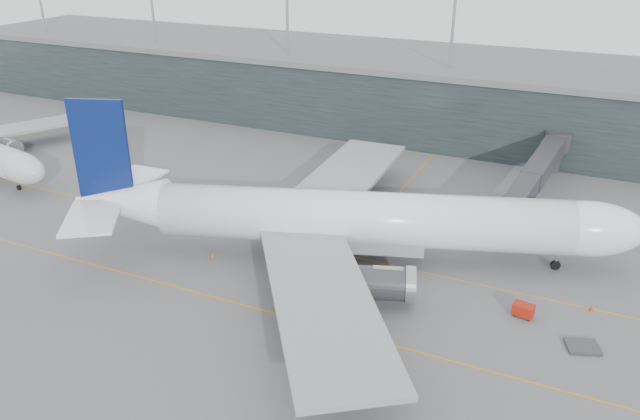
% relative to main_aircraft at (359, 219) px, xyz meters
% --- Properties ---
extents(ground, '(320.00, 320.00, 0.00)m').
position_rel_main_aircraft_xyz_m(ground, '(-6.98, 4.20, -5.79)').
color(ground, '#58585D').
rests_on(ground, ground).
extents(taxiline_a, '(160.00, 0.25, 0.02)m').
position_rel_main_aircraft_xyz_m(taxiline_a, '(-6.98, 0.20, -5.78)').
color(taxiline_a, '#C68412').
rests_on(taxiline_a, ground).
extents(taxiline_b, '(160.00, 0.25, 0.02)m').
position_rel_main_aircraft_xyz_m(taxiline_b, '(-6.98, -15.80, -5.78)').
color(taxiline_b, '#C68412').
rests_on(taxiline_b, ground).
extents(taxiline_lead_main, '(0.25, 60.00, 0.02)m').
position_rel_main_aircraft_xyz_m(taxiline_lead_main, '(-1.98, 24.20, -5.78)').
color(taxiline_lead_main, '#C68412').
rests_on(taxiline_lead_main, ground).
extents(taxiline_lead_adj, '(0.25, 60.00, 0.02)m').
position_rel_main_aircraft_xyz_m(taxiline_lead_adj, '(-81.98, 24.20, -5.78)').
color(taxiline_lead_adj, '#C68412').
rests_on(taxiline_lead_adj, ground).
extents(terminal, '(240.00, 36.00, 29.00)m').
position_rel_main_aircraft_xyz_m(terminal, '(-6.99, 62.20, 1.83)').
color(terminal, black).
rests_on(terminal, ground).
extents(main_aircraft, '(71.62, 65.99, 20.62)m').
position_rel_main_aircraft_xyz_m(main_aircraft, '(0.00, 0.00, 0.00)').
color(main_aircraft, white).
rests_on(main_aircraft, ground).
extents(jet_bridge, '(7.77, 48.78, 7.42)m').
position_rel_main_aircraft_xyz_m(jet_bridge, '(18.40, 31.05, -0.23)').
color(jet_bridge, '#2F2F34').
rests_on(jet_bridge, ground).
extents(gse_cart, '(2.46, 1.79, 1.54)m').
position_rel_main_aircraft_xyz_m(gse_cart, '(21.80, -4.56, -4.93)').
color(gse_cart, '#A21B0B').
rests_on(gse_cart, ground).
extents(baggage_dolly, '(3.98, 3.58, 0.33)m').
position_rel_main_aircraft_xyz_m(baggage_dolly, '(28.36, -7.98, -5.59)').
color(baggage_dolly, '#353439').
rests_on(baggage_dolly, ground).
extents(uld_a, '(2.10, 1.72, 1.82)m').
position_rel_main_aircraft_xyz_m(uld_a, '(-13.10, 13.91, -4.83)').
color(uld_a, '#39383D').
rests_on(uld_a, ground).
extents(uld_b, '(2.41, 2.09, 1.90)m').
position_rel_main_aircraft_xyz_m(uld_b, '(-9.83, 16.14, -4.79)').
color(uld_b, '#39383D').
rests_on(uld_b, ground).
extents(uld_c, '(2.43, 2.21, 1.80)m').
position_rel_main_aircraft_xyz_m(uld_c, '(-5.98, 14.49, -4.84)').
color(uld_c, '#39383D').
rests_on(uld_c, ground).
extents(cone_nose, '(0.50, 0.50, 0.79)m').
position_rel_main_aircraft_xyz_m(cone_nose, '(28.78, -0.16, -5.39)').
color(cone_nose, red).
rests_on(cone_nose, ground).
extents(cone_wing_stbd, '(0.50, 0.50, 0.79)m').
position_rel_main_aircraft_xyz_m(cone_wing_stbd, '(0.34, -15.38, -5.39)').
color(cone_wing_stbd, '#FB570D').
rests_on(cone_wing_stbd, ground).
extents(cone_wing_port, '(0.41, 0.41, 0.65)m').
position_rel_main_aircraft_xyz_m(cone_wing_port, '(-0.27, 16.20, -5.46)').
color(cone_wing_port, '#DA600C').
rests_on(cone_wing_port, ground).
extents(cone_tail, '(0.45, 0.45, 0.72)m').
position_rel_main_aircraft_xyz_m(cone_tail, '(-17.72, -7.61, -5.43)').
color(cone_tail, '#E7590C').
rests_on(cone_tail, ground).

